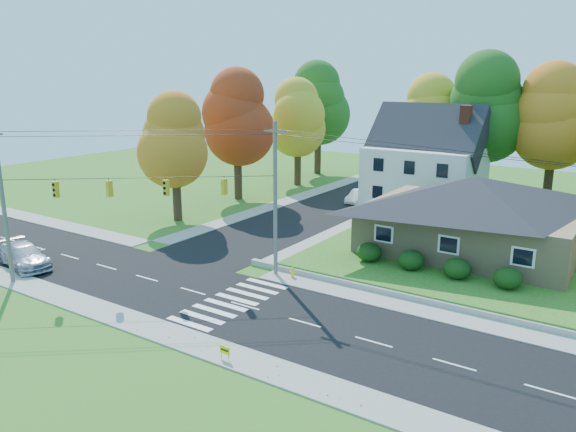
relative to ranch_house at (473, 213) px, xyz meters
name	(u,v)px	position (x,y,z in m)	size (l,w,h in m)	color
ground	(245,306)	(-8.00, -16.00, -3.27)	(120.00, 120.00, 0.00)	#3D7923
road_main	(245,306)	(-8.00, -16.00, -3.26)	(90.00, 8.00, 0.02)	black
road_cross	(340,203)	(-16.00, 10.00, -3.25)	(8.00, 44.00, 0.02)	black
sidewalk_north	(293,279)	(-8.00, -11.00, -3.23)	(90.00, 2.00, 0.08)	#9C9A90
sidewalk_south	(183,339)	(-8.00, -21.00, -3.23)	(90.00, 2.00, 0.08)	#9C9A90
lawn	(556,248)	(5.00, 5.00, -3.02)	(30.00, 30.00, 0.50)	#3D7923
ranch_house	(473,213)	(0.00, 0.00, 0.00)	(14.60, 10.60, 5.40)	tan
colonial_house	(426,163)	(-7.96, 12.00, 1.32)	(10.40, 8.40, 9.60)	silver
hedge_row	(434,264)	(-0.50, -6.20, -2.13)	(10.70, 1.70, 1.27)	#163A10
traffic_infrastructure	(256,213)	(-8.15, -14.65, 1.88)	(38.10, 10.66, 10.00)	#666059
tree_lot_0	(429,119)	(-10.00, 18.00, 5.04)	(6.72, 6.72, 12.51)	#3F2A19
tree_lot_1	(487,108)	(-4.00, 17.00, 6.35)	(7.84, 7.84, 14.60)	#3F2A19
tree_lot_2	(556,117)	(2.00, 18.00, 5.70)	(7.28, 7.28, 13.56)	#3F2A19
tree_west_0	(174,141)	(-25.00, -4.00, 3.89)	(6.16, 6.16, 11.47)	#3F2A19
tree_west_1	(237,118)	(-26.00, 6.00, 5.20)	(7.28, 7.28, 13.56)	#3F2A19
tree_west_2	(298,118)	(-25.00, 16.00, 4.54)	(6.72, 6.72, 12.51)	#3F2A19
tree_west_3	(318,104)	(-27.00, 24.00, 5.85)	(7.84, 7.84, 14.60)	#3F2A19
silver_sedan	(24,256)	(-24.66, -19.01, -2.47)	(2.18, 5.36, 1.55)	#AEADB9
white_car	(358,196)	(-14.67, 11.34, -2.61)	(1.35, 3.88, 1.28)	white
fire_hydrant	(292,273)	(-8.27, -10.68, -2.93)	(0.40, 0.31, 0.70)	yellow
yard_sign	(225,350)	(-4.92, -21.45, -2.75)	(0.58, 0.04, 0.73)	black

